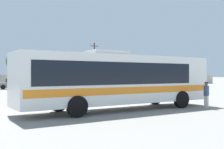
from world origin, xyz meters
The scene contains 7 objects.
ground_plane centered at (0.00, 10.00, 0.00)m, with size 300.00×300.00×0.00m, color gray.
perimeter_wall centered at (0.00, 29.99, 0.99)m, with size 80.00×0.30×1.97m, color #B2AD9E.
coach_bus_white_orange centered at (-1.21, -1.00, 1.81)m, with size 12.19×3.52×3.37m.
attendant_by_bus_door centered at (3.88, -2.80, 0.91)m, with size 0.38×0.38×1.60m.
parked_car_third_grey centered at (-3.24, 25.80, 0.77)m, with size 4.40×2.27×1.46m.
utility_pole_far centered at (12.01, 32.33, 4.15)m, with size 1.78×0.53×7.95m.
roadside_tree_midleft centered at (-0.61, 36.74, 4.37)m, with size 4.87×4.87×6.45m.
Camera 1 is at (-8.89, -15.00, 2.06)m, focal length 44.46 mm.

